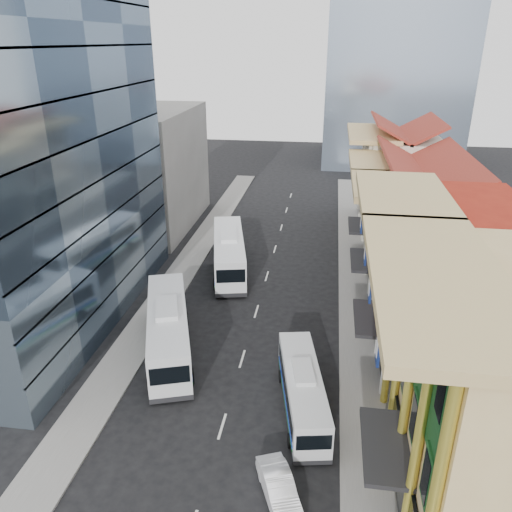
% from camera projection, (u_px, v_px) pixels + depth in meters
% --- Properties ---
extents(sidewalk_right, '(3.00, 90.00, 0.15)m').
position_uv_depth(sidewalk_right, '(357.00, 318.00, 41.53)').
color(sidewalk_right, slate).
rests_on(sidewalk_right, ground).
extents(sidewalk_left, '(3.00, 90.00, 0.15)m').
position_uv_depth(sidewalk_left, '(161.00, 303.00, 43.84)').
color(sidewalk_left, slate).
rests_on(sidewalk_left, ground).
extents(shophouse_tan, '(8.00, 14.00, 12.00)m').
position_uv_depth(shophouse_tan, '(502.00, 403.00, 23.00)').
color(shophouse_tan, tan).
rests_on(shophouse_tan, ground).
extents(shophouse_red, '(8.00, 10.00, 12.00)m').
position_uv_depth(shophouse_red, '(449.00, 286.00, 33.88)').
color(shophouse_red, maroon).
rests_on(shophouse_red, ground).
extents(shophouse_cream_near, '(8.00, 9.00, 10.00)m').
position_uv_depth(shophouse_cream_near, '(425.00, 247.00, 42.90)').
color(shophouse_cream_near, beige).
rests_on(shophouse_cream_near, ground).
extents(shophouse_cream_mid, '(8.00, 9.00, 10.00)m').
position_uv_depth(shophouse_cream_mid, '(411.00, 214.00, 51.06)').
color(shophouse_cream_mid, beige).
rests_on(shophouse_cream_mid, ground).
extents(shophouse_cream_far, '(8.00, 12.00, 11.00)m').
position_uv_depth(shophouse_cream_far, '(400.00, 182.00, 60.39)').
color(shophouse_cream_far, beige).
rests_on(shophouse_cream_far, ground).
extents(office_tower, '(12.00, 26.00, 30.00)m').
position_uv_depth(office_tower, '(20.00, 135.00, 36.32)').
color(office_tower, '#39495A').
rests_on(office_tower, ground).
extents(office_block_far, '(10.00, 18.00, 14.00)m').
position_uv_depth(office_block_far, '(150.00, 169.00, 60.23)').
color(office_block_far, gray).
rests_on(office_block_far, ground).
extents(bus_left_near, '(6.65, 12.52, 3.93)m').
position_uv_depth(bus_left_near, '(168.00, 329.00, 36.43)').
color(bus_left_near, silver).
rests_on(bus_left_near, ground).
extents(bus_left_far, '(5.66, 12.88, 4.02)m').
position_uv_depth(bus_left_far, '(229.00, 252.00, 49.46)').
color(bus_left_far, white).
rests_on(bus_left_far, ground).
extents(bus_right, '(3.97, 9.71, 3.03)m').
position_uv_depth(bus_right, '(302.00, 390.00, 30.80)').
color(bus_right, silver).
rests_on(bus_right, ground).
extents(sedan_right, '(2.89, 4.30, 1.34)m').
position_uv_depth(sedan_right, '(279.00, 487.00, 25.10)').
color(sedan_right, white).
rests_on(sedan_right, ground).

